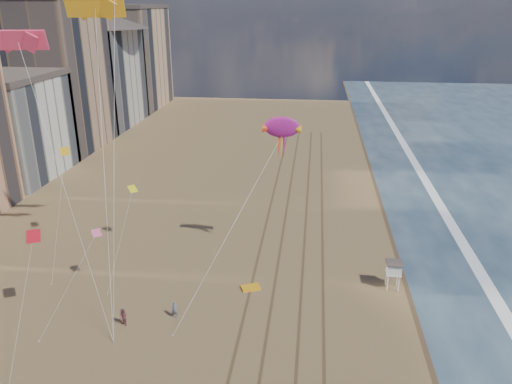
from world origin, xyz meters
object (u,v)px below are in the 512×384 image
lifeguard_stand (394,268)px  show_kite (282,128)px  kite_flyer_a (175,310)px  grounded_kite (251,288)px  kite_flyer_b (123,318)px

lifeguard_stand → show_kite: (-11.92, 4.50, 13.14)m
lifeguard_stand → kite_flyer_a: bearing=-160.0°
lifeguard_stand → show_kite: 18.30m
grounded_kite → kite_flyer_a: size_ratio=1.13×
lifeguard_stand → show_kite: size_ratio=0.13×
grounded_kite → show_kite: (2.47, 6.25, 15.34)m
show_kite → kite_flyer_b: (-13.10, -13.86, -14.58)m
lifeguard_stand → kite_flyer_b: size_ratio=1.72×
lifeguard_stand → kite_flyer_b: 26.76m
show_kite → grounded_kite: bearing=-111.6°
grounded_kite → show_kite: size_ratio=0.08×
kite_flyer_a → kite_flyer_b: size_ratio=0.95×
kite_flyer_b → lifeguard_stand: bearing=55.9°
lifeguard_stand → grounded_kite: size_ratio=1.59×
show_kite → lifeguard_stand: bearing=-20.7°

